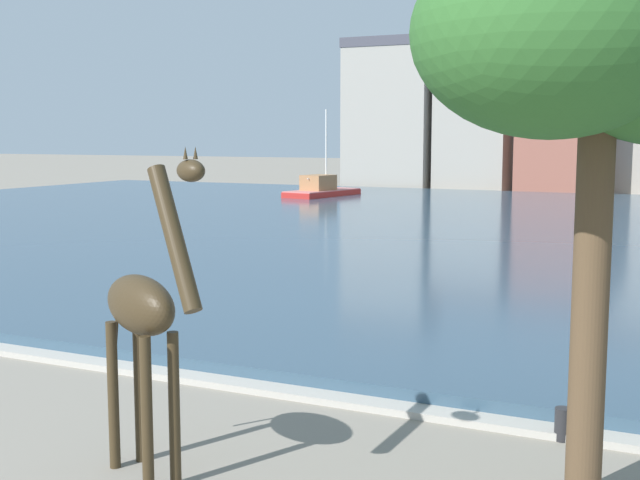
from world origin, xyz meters
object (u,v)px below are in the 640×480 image
Objects in this scene: shade_tree at (608,39)px; mooring_bollard at (563,424)px; sailboat_red at (326,192)px; giraffe_statue at (145,313)px.

shade_tree is 5.82m from mooring_bollard.
sailboat_red is at bearing 118.87° from shade_tree.
giraffe_statue is 0.59× the size of sailboat_red.
giraffe_statue is at bearing -162.02° from shade_tree.
sailboat_red is 14.95× the size of mooring_bollard.
giraffe_statue is 8.85× the size of mooring_bollard.
giraffe_statue is at bearing -67.83° from sailboat_red.
shade_tree is at bearing 17.98° from giraffe_statue.
giraffe_statue is 47.78m from sailboat_red.
shade_tree is at bearing -72.25° from mooring_bollard.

